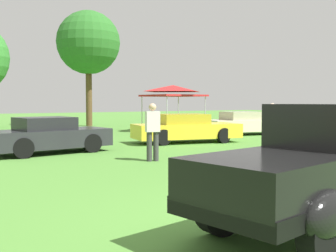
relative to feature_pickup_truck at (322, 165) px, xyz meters
The scene contains 9 objects.
ground_plane 1.08m from the feature_pickup_truck, 129.02° to the left, with size 120.00×120.00×0.00m, color #4C8433.
feature_pickup_truck is the anchor object (origin of this frame).
show_car_charcoal 10.24m from the feature_pickup_truck, 92.57° to the left, with size 4.12×2.06×1.22m.
show_car_yellow 11.89m from the feature_pickup_truck, 62.29° to the left, with size 4.78×2.71×1.22m.
show_car_cream 16.09m from the feature_pickup_truck, 49.23° to the left, with size 4.34×2.43×1.22m.
spectator_between_cars 6.84m from the feature_pickup_truck, 77.77° to the left, with size 0.45×0.35×1.69m.
spectator_by_row 7.74m from the feature_pickup_truck, 46.48° to the left, with size 0.29×0.43×1.69m.
canopy_tent_left_field 18.54m from the feature_pickup_truck, 61.42° to the left, with size 2.95×2.95×2.71m.
treeline_mid_right 25.79m from the feature_pickup_truck, 73.79° to the left, with size 4.51×4.51×8.23m.
Camera 1 is at (-4.47, -3.93, 1.73)m, focal length 43.90 mm.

